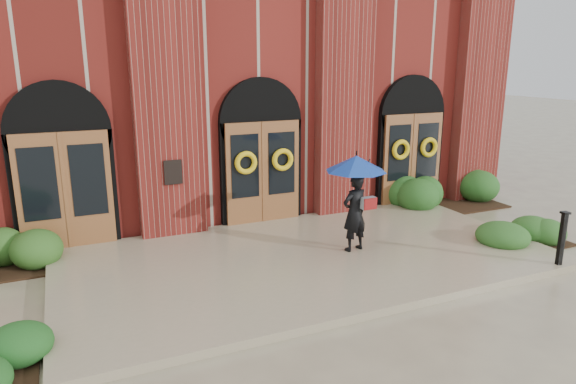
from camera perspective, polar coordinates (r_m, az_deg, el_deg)
ground at (r=10.71m, az=2.64°, el=-7.98°), size 90.00×90.00×0.00m
landing at (r=10.81m, az=2.29°, el=-7.34°), size 10.00×5.30×0.15m
church_building at (r=18.18m, az=-10.07°, el=12.41°), size 16.20×12.53×7.00m
man_with_umbrella at (r=10.70m, az=7.53°, el=0.80°), size 1.49×1.49×2.05m
metal_post at (r=11.42m, az=28.16°, el=-4.44°), size 0.17×0.17×1.09m
hedge_wall_right at (r=15.12m, az=16.66°, el=-0.10°), size 3.44×1.38×0.88m
hedge_front_right at (r=13.11m, az=24.61°, el=-3.77°), size 1.59×1.36×0.56m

